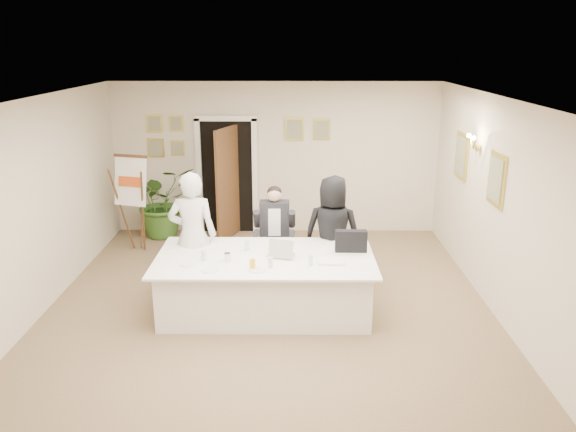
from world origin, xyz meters
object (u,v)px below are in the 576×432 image
(flip_chart, at_px, (136,208))
(standing_man, at_px, (193,236))
(standing_woman, at_px, (332,233))
(laptop, at_px, (281,246))
(oj_glass, at_px, (253,264))
(laptop_bag, at_px, (351,241))
(paper_stack, at_px, (331,261))
(seated_man, at_px, (275,231))
(conference_table, at_px, (265,283))
(potted_palm, at_px, (163,201))
(steel_jug, at_px, (227,257))

(flip_chart, distance_m, standing_man, 2.25)
(standing_man, bearing_deg, standing_woman, -172.93)
(laptop, bearing_deg, oj_glass, -109.64)
(laptop_bag, bearing_deg, standing_woman, 110.13)
(laptop_bag, bearing_deg, paper_stack, -125.40)
(seated_man, bearing_deg, conference_table, -92.08)
(conference_table, relative_size, laptop_bag, 6.75)
(potted_palm, relative_size, laptop, 3.72)
(flip_chart, bearing_deg, seated_man, -23.80)
(oj_glass, bearing_deg, standing_woman, 48.52)
(oj_glass, relative_size, steel_jug, 1.18)
(standing_man, bearing_deg, seated_man, -147.64)
(laptop, bearing_deg, conference_table, -154.19)
(standing_woman, relative_size, oj_glass, 12.89)
(conference_table, distance_m, standing_woman, 1.29)
(potted_palm, height_order, oj_glass, potted_palm)
(potted_palm, xyz_separation_m, laptop_bag, (3.18, -2.89, 0.27))
(potted_palm, bearing_deg, laptop, -53.54)
(standing_woman, height_order, potted_palm, standing_woman)
(seated_man, distance_m, laptop, 1.21)
(conference_table, height_order, potted_palm, potted_palm)
(conference_table, height_order, steel_jug, steel_jug)
(potted_palm, distance_m, paper_stack, 4.38)
(paper_stack, height_order, steel_jug, steel_jug)
(laptop_bag, bearing_deg, conference_table, -169.84)
(seated_man, height_order, standing_woman, standing_woman)
(laptop_bag, bearing_deg, laptop, -169.67)
(seated_man, bearing_deg, steel_jug, -109.98)
(conference_table, height_order, standing_woman, standing_woman)
(conference_table, height_order, laptop_bag, laptop_bag)
(paper_stack, bearing_deg, laptop_bag, 54.01)
(conference_table, relative_size, seated_man, 2.00)
(standing_man, xyz_separation_m, potted_palm, (-1.02, 2.63, -0.25))
(laptop, xyz_separation_m, oj_glass, (-0.34, -0.46, -0.07))
(standing_man, relative_size, potted_palm, 1.38)
(seated_man, xyz_separation_m, standing_man, (-1.10, -0.77, 0.19))
(laptop, relative_size, paper_stack, 1.05)
(flip_chart, bearing_deg, conference_table, -44.51)
(oj_glass, bearing_deg, steel_jug, 143.10)
(flip_chart, height_order, standing_woman, standing_woman)
(conference_table, bearing_deg, steel_jug, -159.85)
(standing_woman, bearing_deg, seated_man, -17.20)
(potted_palm, bearing_deg, standing_woman, -37.72)
(potted_palm, height_order, laptop, potted_palm)
(standing_man, distance_m, standing_woman, 1.98)
(flip_chart, bearing_deg, standing_man, -54.71)
(seated_man, relative_size, potted_palm, 1.09)
(standing_man, relative_size, steel_jug, 16.44)
(conference_table, height_order, seated_man, seated_man)
(laptop_bag, distance_m, paper_stack, 0.52)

